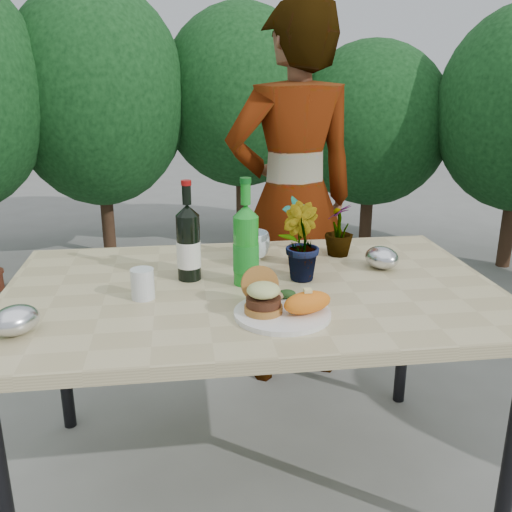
{
  "coord_description": "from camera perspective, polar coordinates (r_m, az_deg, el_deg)",
  "views": [
    {
      "loc": [
        -0.22,
        -1.72,
        1.42
      ],
      "look_at": [
        0.0,
        -0.08,
        0.88
      ],
      "focal_mm": 40.0,
      "sensor_mm": 36.0,
      "label": 1
    }
  ],
  "objects": [
    {
      "name": "burger_stack",
      "position": [
        1.63,
        0.65,
        -3.89
      ],
      "size": [
        0.11,
        0.16,
        0.11
      ],
      "color": "#B7722D",
      "rests_on": "dinner_plate"
    },
    {
      "name": "person",
      "position": [
        2.59,
        3.71,
        5.54
      ],
      "size": [
        0.69,
        0.52,
        1.72
      ],
      "primitive_type": "imported",
      "rotation": [
        0.0,
        0.0,
        3.33
      ],
      "color": "#A27551",
      "rests_on": "ground"
    },
    {
      "name": "sparkling_water",
      "position": [
        1.85,
        -1.01,
        0.99
      ],
      "size": [
        0.09,
        0.09,
        0.35
      ],
      "rotation": [
        0.0,
        0.0,
        0.0
      ],
      "color": "#1A8F22",
      "rests_on": "patio_table"
    },
    {
      "name": "wine_bottle",
      "position": [
        1.9,
        -6.77,
        1.22
      ],
      "size": [
        0.08,
        0.08,
        0.34
      ],
      "rotation": [
        0.0,
        0.0,
        0.17
      ],
      "color": "black",
      "rests_on": "patio_table"
    },
    {
      "name": "ground",
      "position": [
        2.25,
        -0.3,
        -21.18
      ],
      "size": [
        80.0,
        80.0,
        0.0
      ],
      "primitive_type": "plane",
      "color": "slate",
      "rests_on": "ground"
    },
    {
      "name": "blue_bowl",
      "position": [
        2.12,
        -0.4,
        1.05
      ],
      "size": [
        0.17,
        0.17,
        0.1
      ],
      "primitive_type": "imported",
      "rotation": [
        0.0,
        0.0,
        0.32
      ],
      "color": "white",
      "rests_on": "patio_table"
    },
    {
      "name": "shrub_hedge",
      "position": [
        3.38,
        -4.8,
        13.7
      ],
      "size": [
        7.01,
        5.06,
        2.14
      ],
      "color": "#382316",
      "rests_on": "ground"
    },
    {
      "name": "seedling_left",
      "position": [
        2.04,
        4.26,
        2.43
      ],
      "size": [
        0.16,
        0.14,
        0.25
      ],
      "primitive_type": "imported",
      "rotation": [
        0.0,
        0.0,
        0.51
      ],
      "color": "#2A5A1F",
      "rests_on": "patio_table"
    },
    {
      "name": "dinner_plate",
      "position": [
        1.65,
        2.65,
        -5.75
      ],
      "size": [
        0.28,
        0.28,
        0.01
      ],
      "primitive_type": "cylinder",
      "color": "white",
      "rests_on": "patio_table"
    },
    {
      "name": "sweet_potato",
      "position": [
        1.63,
        5.16,
        -4.65
      ],
      "size": [
        0.17,
        0.12,
        0.06
      ],
      "primitive_type": "ellipsoid",
      "rotation": [
        0.0,
        0.0,
        0.35
      ],
      "color": "orange",
      "rests_on": "dinner_plate"
    },
    {
      "name": "patio_table",
      "position": [
        1.89,
        -0.33,
        -4.67
      ],
      "size": [
        1.6,
        1.0,
        0.75
      ],
      "color": "tan",
      "rests_on": "ground"
    },
    {
      "name": "foil_packet_right",
      "position": [
        2.07,
        12.47,
        -0.16
      ],
      "size": [
        0.15,
        0.16,
        0.08
      ],
      "primitive_type": "ellipsoid",
      "rotation": [
        0.0,
        0.0,
        1.93
      ],
      "color": "silver",
      "rests_on": "patio_table"
    },
    {
      "name": "foil_packet_left",
      "position": [
        1.66,
        -22.92,
        -5.93
      ],
      "size": [
        0.17,
        0.17,
        0.08
      ],
      "primitive_type": "ellipsoid",
      "rotation": [
        0.0,
        0.0,
        0.84
      ],
      "color": "silver",
      "rests_on": "patio_table"
    },
    {
      "name": "plastic_cup",
      "position": [
        1.79,
        -11.27,
        -2.74
      ],
      "size": [
        0.07,
        0.07,
        0.09
      ],
      "primitive_type": "cylinder",
      "color": "silver",
      "rests_on": "patio_table"
    },
    {
      "name": "seedling_mid",
      "position": [
        1.9,
        4.43,
        1.41
      ],
      "size": [
        0.16,
        0.18,
        0.26
      ],
      "primitive_type": "imported",
      "rotation": [
        0.0,
        0.0,
        2.02
      ],
      "color": "#276020",
      "rests_on": "patio_table"
    },
    {
      "name": "grilled_veg",
      "position": [
        1.73,
        2.67,
        -3.87
      ],
      "size": [
        0.08,
        0.05,
        0.03
      ],
      "color": "olive",
      "rests_on": "dinner_plate"
    },
    {
      "name": "seedling_right",
      "position": [
        2.17,
        8.32,
        2.6
      ],
      "size": [
        0.16,
        0.16,
        0.2
      ],
      "primitive_type": "imported",
      "rotation": [
        0.0,
        0.0,
        4.04
      ],
      "color": "#22591E",
      "rests_on": "patio_table"
    }
  ]
}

